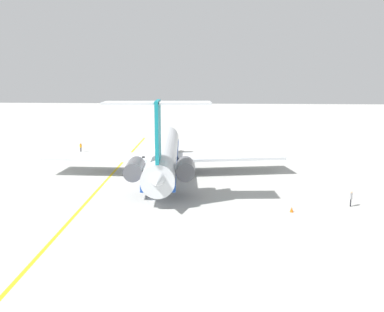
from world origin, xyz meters
name	(u,v)px	position (x,y,z in m)	size (l,w,h in m)	color
ground	(107,182)	(0.00, 0.00, 0.00)	(352.54, 352.54, 0.00)	#ADADA8
main_jetliner	(164,154)	(-4.64, 7.13, 3.13)	(39.40, 34.85, 11.47)	silver
ground_crew_near_nose	(351,197)	(8.57, 29.39, 1.10)	(0.44, 0.28, 1.74)	black
ground_crew_near_tail	(81,146)	(-22.80, -11.27, 1.12)	(0.28, 0.44, 1.76)	black
safety_cone_nose	(292,210)	(11.03, 22.67, 0.28)	(0.40, 0.40, 0.55)	#EA590F
taxiway_centreline	(113,173)	(-5.74, -0.67, 0.00)	(73.31, 0.36, 0.01)	gold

